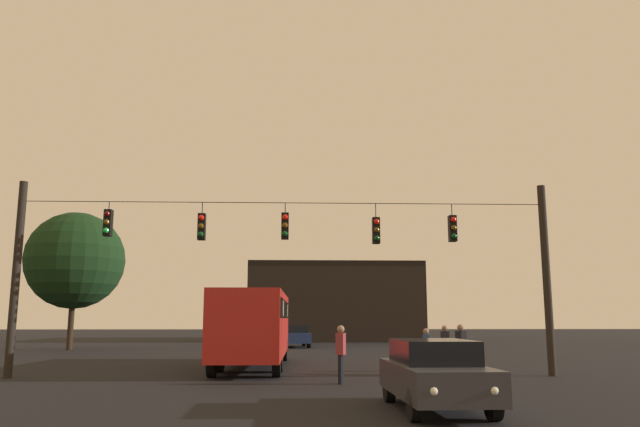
{
  "coord_description": "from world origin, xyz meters",
  "views": [
    {
      "loc": [
        0.43,
        -5.57,
        2.0
      ],
      "look_at": [
        1.16,
        14.36,
        5.43
      ],
      "focal_mm": 34.2,
      "sensor_mm": 36.0,
      "label": 1
    }
  ],
  "objects_px": {
    "pedestrian_crossing_left": "(426,348)",
    "tree_left_silhouette": "(75,260)",
    "car_far_left": "(295,336)",
    "pedestrian_crossing_center": "(341,350)",
    "pedestrian_near_bus": "(461,346)",
    "car_near_right": "(435,373)",
    "city_bus": "(255,321)",
    "pedestrian_crossing_right": "(445,345)"
  },
  "relations": [
    {
      "from": "pedestrian_crossing_left",
      "to": "tree_left_silhouette",
      "type": "distance_m",
      "value": 26.78
    },
    {
      "from": "tree_left_silhouette",
      "to": "car_far_left",
      "type": "bearing_deg",
      "value": 12.1
    },
    {
      "from": "tree_left_silhouette",
      "to": "pedestrian_crossing_center",
      "type": "bearing_deg",
      "value": -52.94
    },
    {
      "from": "pedestrian_crossing_center",
      "to": "car_far_left",
      "type": "bearing_deg",
      "value": 93.55
    },
    {
      "from": "tree_left_silhouette",
      "to": "pedestrian_near_bus",
      "type": "bearing_deg",
      "value": -41.86
    },
    {
      "from": "pedestrian_near_bus",
      "to": "car_near_right",
      "type": "bearing_deg",
      "value": -108.78
    },
    {
      "from": "car_near_right",
      "to": "pedestrian_crossing_left",
      "type": "relative_size",
      "value": 2.68
    },
    {
      "from": "tree_left_silhouette",
      "to": "city_bus",
      "type": "bearing_deg",
      "value": -48.87
    },
    {
      "from": "pedestrian_crossing_left",
      "to": "car_far_left",
      "type": "bearing_deg",
      "value": 103.07
    },
    {
      "from": "car_near_right",
      "to": "pedestrian_crossing_left",
      "type": "distance_m",
      "value": 8.94
    },
    {
      "from": "city_bus",
      "to": "pedestrian_crossing_center",
      "type": "relative_size",
      "value": 6.19
    },
    {
      "from": "car_near_right",
      "to": "pedestrian_near_bus",
      "type": "relative_size",
      "value": 2.45
    },
    {
      "from": "car_far_left",
      "to": "tree_left_silhouette",
      "type": "height_order",
      "value": "tree_left_silhouette"
    },
    {
      "from": "pedestrian_crossing_right",
      "to": "pedestrian_crossing_left",
      "type": "bearing_deg",
      "value": -129.15
    },
    {
      "from": "pedestrian_crossing_right",
      "to": "city_bus",
      "type": "bearing_deg",
      "value": 165.34
    },
    {
      "from": "pedestrian_near_bus",
      "to": "city_bus",
      "type": "bearing_deg",
      "value": 154.47
    },
    {
      "from": "pedestrian_crossing_right",
      "to": "tree_left_silhouette",
      "type": "distance_m",
      "value": 26.72
    },
    {
      "from": "city_bus",
      "to": "tree_left_silhouette",
      "type": "bearing_deg",
      "value": 131.13
    },
    {
      "from": "car_near_right",
      "to": "car_far_left",
      "type": "relative_size",
      "value": 0.98
    },
    {
      "from": "car_near_right",
      "to": "pedestrian_crossing_right",
      "type": "distance_m",
      "value": 10.35
    },
    {
      "from": "city_bus",
      "to": "car_near_right",
      "type": "distance_m",
      "value": 12.94
    },
    {
      "from": "city_bus",
      "to": "car_near_right",
      "type": "height_order",
      "value": "city_bus"
    },
    {
      "from": "car_far_left",
      "to": "pedestrian_crossing_left",
      "type": "bearing_deg",
      "value": -76.93
    },
    {
      "from": "car_far_left",
      "to": "pedestrian_near_bus",
      "type": "height_order",
      "value": "pedestrian_near_bus"
    },
    {
      "from": "car_far_left",
      "to": "pedestrian_crossing_right",
      "type": "bearing_deg",
      "value": -73.49
    },
    {
      "from": "city_bus",
      "to": "pedestrian_crossing_left",
      "type": "distance_m",
      "value": 7.29
    },
    {
      "from": "car_far_left",
      "to": "pedestrian_crossing_left",
      "type": "distance_m",
      "value": 21.54
    },
    {
      "from": "car_far_left",
      "to": "pedestrian_crossing_left",
      "type": "height_order",
      "value": "pedestrian_crossing_left"
    },
    {
      "from": "car_far_left",
      "to": "pedestrian_near_bus",
      "type": "xyz_separation_m",
      "value": [
        6.03,
        -21.47,
        0.22
      ]
    },
    {
      "from": "pedestrian_crossing_left",
      "to": "pedestrian_crossing_center",
      "type": "height_order",
      "value": "pedestrian_crossing_center"
    },
    {
      "from": "car_near_right",
      "to": "pedestrian_crossing_left",
      "type": "height_order",
      "value": "pedestrian_crossing_left"
    },
    {
      "from": "car_near_right",
      "to": "car_far_left",
      "type": "height_order",
      "value": "same"
    },
    {
      "from": "city_bus",
      "to": "pedestrian_crossing_right",
      "type": "height_order",
      "value": "city_bus"
    },
    {
      "from": "pedestrian_crossing_left",
      "to": "pedestrian_crossing_center",
      "type": "distance_m",
      "value": 4.7
    },
    {
      "from": "pedestrian_crossing_right",
      "to": "car_far_left",
      "type": "bearing_deg",
      "value": 106.51
    },
    {
      "from": "pedestrian_crossing_left",
      "to": "pedestrian_crossing_center",
      "type": "xyz_separation_m",
      "value": [
        -3.37,
        -3.27,
        0.1
      ]
    },
    {
      "from": "pedestrian_near_bus",
      "to": "pedestrian_crossing_right",
      "type": "bearing_deg",
      "value": 95.67
    },
    {
      "from": "pedestrian_crossing_left",
      "to": "pedestrian_near_bus",
      "type": "height_order",
      "value": "pedestrian_near_bus"
    },
    {
      "from": "car_near_right",
      "to": "tree_left_silhouette",
      "type": "relative_size",
      "value": 0.49
    },
    {
      "from": "car_near_right",
      "to": "pedestrian_crossing_center",
      "type": "xyz_separation_m",
      "value": [
        -1.7,
        5.52,
        0.22
      ]
    },
    {
      "from": "car_near_right",
      "to": "car_far_left",
      "type": "distance_m",
      "value": 29.94
    },
    {
      "from": "car_near_right",
      "to": "tree_left_silhouette",
      "type": "xyz_separation_m",
      "value": [
        -17.68,
        26.67,
        4.95
      ]
    }
  ]
}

